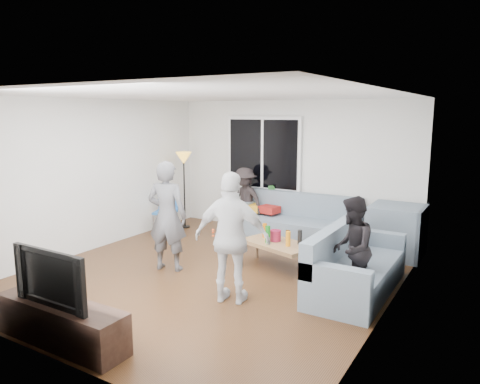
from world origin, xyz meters
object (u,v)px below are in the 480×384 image
Objects in this scene: spectator_right at (352,249)px; sofa_right_section at (358,260)px; floor_lamp at (184,190)px; player_left at (167,216)px; television at (58,275)px; side_chair at (165,213)px; tv_console at (62,323)px; spectator_back at (245,200)px; sofa_back_section at (295,218)px; coffee_table at (278,255)px; player_right at (232,238)px.

sofa_right_section is at bearing 168.98° from spectator_right.
floor_lamp is 2.55m from player_left.
television is (0.50, -2.30, -0.10)m from player_left.
side_chair is at bearing -90.00° from floor_lamp.
sofa_right_section is 3.69m from television.
floor_lamp is at bearing -73.75° from player_left.
spectator_right is at bearing 171.10° from player_left.
television is (-2.21, -2.94, 0.31)m from sofa_right_section.
television is (0.00, 0.00, 0.52)m from tv_console.
sofa_back_section is at bearing 8.39° from spectator_back.
coffee_table is at bearing 74.51° from tv_console.
sofa_back_section is 2.75m from spectator_right.
spectator_back is (-1.51, 1.57, 0.45)m from coffee_table.
player_right is (2.81, -2.67, 0.05)m from floor_lamp.
player_right is at bearing -52.48° from spectator_back.
side_chair is 4.27m from tv_console.
sofa_back_section is at bearing 83.98° from tv_console.
player_left is 1.29× the size of spectator_back.
sofa_right_section is at bearing 177.29° from player_left.
player_left reaches higher than floor_lamp.
sofa_back_section is at bearing -94.72° from player_right.
coffee_table is at bearing -125.22° from spectator_right.
television is (-2.21, -2.64, 0.07)m from spectator_right.
side_chair is (-2.75, 0.62, 0.23)m from coffee_table.
spectator_right is 3.47m from tv_console.
floor_lamp is 3.88m from player_right.
floor_lamp is 0.97× the size of tv_console.
player_left is 1.04× the size of tv_console.
side_chair is 2.09m from player_left.
spectator_back reaches higher than sofa_right_section.
sofa_right_section is 1.21× the size of player_right.
floor_lamp is at bearing -154.91° from spectator_back.
side_chair is 0.55× the size of floor_lamp.
sofa_back_section is 2.53m from side_chair.
sofa_right_section is 1.75m from player_right.
player_left is (-1.01, -2.47, 0.41)m from sofa_back_section.
spectator_right is (4.07, -1.21, 0.24)m from side_chair.
player_left is 2.50m from spectator_back.
spectator_back is at bearing 18.46° from side_chair.
player_right is (0.06, -1.43, 0.63)m from coffee_table.
floor_lamp is at bearing -56.89° from player_right.
sofa_back_section is 4.81m from television.
sofa_right_section is at bearing -31.64° from side_chair.
floor_lamp is at bearing -172.59° from sofa_back_section.
player_right is at bearing 144.93° from player_left.
player_right is 1.52m from spectator_right.
tv_console is at bearing -51.05° from spectator_right.
coffee_table is (0.39, -1.54, -0.22)m from sofa_back_section.
side_chair is 0.64× the size of spectator_right.
spectator_right reaches higher than sofa_back_section.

